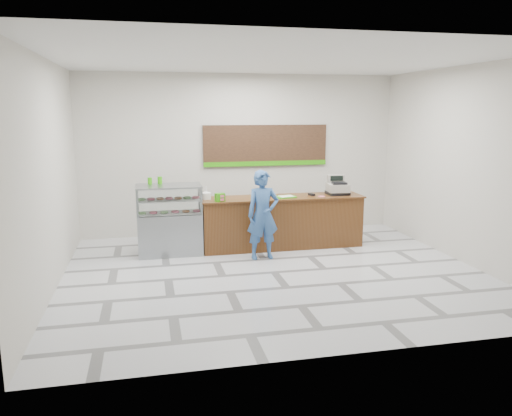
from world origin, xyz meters
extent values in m
plane|color=silver|center=(0.00, 0.00, 0.00)|extent=(7.00, 7.00, 0.00)
plane|color=beige|center=(0.00, 3.00, 1.75)|extent=(7.00, 0.00, 7.00)
plane|color=silver|center=(0.00, 0.00, 3.50)|extent=(7.00, 7.00, 0.00)
cube|color=#583219|center=(0.55, 1.55, 0.50)|extent=(3.20, 0.70, 1.00)
cube|color=#583219|center=(0.55, 1.55, 1.01)|extent=(3.26, 0.76, 0.03)
cube|color=gray|center=(-1.67, 1.55, 0.40)|extent=(1.20, 0.70, 0.80)
cube|color=white|center=(-1.67, 1.55, 1.05)|extent=(1.20, 0.70, 0.50)
cube|color=gray|center=(-1.67, 1.55, 1.31)|extent=(1.22, 0.72, 0.03)
cube|color=silver|center=(-1.67, 1.55, 0.82)|extent=(1.14, 0.64, 0.02)
cube|color=silver|center=(-1.67, 1.55, 1.06)|extent=(1.14, 0.64, 0.02)
torus|color=#83C96D|center=(-2.17, 1.45, 0.85)|extent=(0.15, 0.15, 0.05)
torus|color=#E05773|center=(-1.97, 1.45, 0.85)|extent=(0.15, 0.15, 0.05)
torus|color=#83C96D|center=(-1.77, 1.45, 0.85)|extent=(0.15, 0.15, 0.05)
torus|color=#E05773|center=(-1.57, 1.45, 0.85)|extent=(0.15, 0.15, 0.05)
torus|color=#98562B|center=(-1.37, 1.45, 0.85)|extent=(0.15, 0.15, 0.05)
torus|color=#E05773|center=(-1.17, 1.45, 0.85)|extent=(0.15, 0.15, 0.05)
torus|color=#83C96D|center=(-2.17, 1.60, 1.09)|extent=(0.15, 0.15, 0.05)
torus|color=#E05773|center=(-2.00, 1.60, 1.09)|extent=(0.15, 0.15, 0.05)
torus|color=#98562B|center=(-1.84, 1.60, 1.09)|extent=(0.15, 0.15, 0.05)
torus|color=#E05773|center=(-1.67, 1.60, 1.09)|extent=(0.15, 0.15, 0.05)
torus|color=#98562B|center=(-1.50, 1.60, 1.09)|extent=(0.15, 0.15, 0.05)
torus|color=#83C96D|center=(-1.34, 1.60, 1.09)|extent=(0.15, 0.15, 0.05)
torus|color=#E05773|center=(-1.17, 1.60, 1.09)|extent=(0.15, 0.15, 0.05)
cube|color=black|center=(0.55, 2.96, 1.95)|extent=(2.80, 0.05, 0.90)
cube|color=#2D9909|center=(0.55, 2.93, 1.55)|extent=(2.80, 0.02, 0.10)
cube|color=black|center=(1.72, 1.56, 1.06)|extent=(0.41, 0.41, 0.06)
cube|color=gray|center=(1.72, 1.56, 1.17)|extent=(0.45, 0.47, 0.16)
cube|color=black|center=(1.72, 1.48, 1.27)|extent=(0.30, 0.23, 0.04)
cube|color=gray|center=(1.72, 1.68, 1.33)|extent=(0.35, 0.14, 0.16)
cube|color=black|center=(1.72, 1.63, 1.35)|extent=(0.26, 0.04, 0.10)
cube|color=black|center=(1.17, 1.56, 1.05)|extent=(0.11, 0.18, 0.04)
cube|color=#37C016|center=(0.59, 1.47, 1.04)|extent=(0.43, 0.35, 0.02)
cube|color=white|center=(0.61, 1.47, 1.05)|extent=(0.31, 0.25, 0.00)
cube|color=white|center=(-0.95, 1.58, 1.09)|extent=(0.15, 0.15, 0.13)
cylinder|color=silver|center=(-0.95, 1.69, 1.09)|extent=(0.08, 0.08, 0.13)
cube|color=#2D9909|center=(-0.73, 1.29, 1.11)|extent=(0.20, 0.16, 0.15)
cylinder|color=#E05773|center=(1.32, 1.40, 1.03)|extent=(0.15, 0.15, 0.00)
cylinder|color=#2D9909|center=(-2.01, 1.76, 1.39)|extent=(0.08, 0.08, 0.13)
cylinder|color=#2D9909|center=(-1.82, 1.79, 1.40)|extent=(0.09, 0.09, 0.14)
imported|color=#2F5791|center=(0.00, 0.87, 0.82)|extent=(0.63, 0.43, 1.65)
camera|label=1|loc=(-2.04, -7.88, 2.71)|focal=35.00mm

